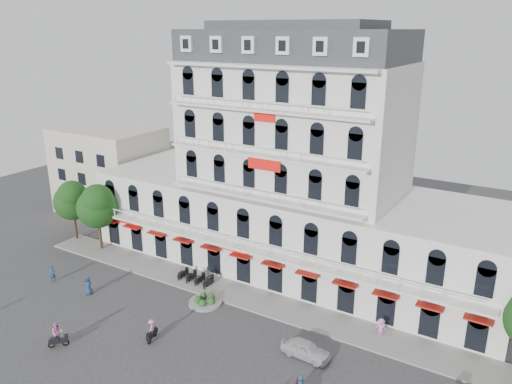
% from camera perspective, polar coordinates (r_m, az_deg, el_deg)
% --- Properties ---
extents(ground, '(120.00, 120.00, 0.00)m').
position_cam_1_polar(ground, '(43.62, -7.45, -17.03)').
color(ground, '#38383A').
rests_on(ground, ground).
extents(sidewalk, '(53.00, 4.00, 0.16)m').
position_cam_1_polar(sidewalk, '(49.72, -0.86, -11.96)').
color(sidewalk, gray).
rests_on(sidewalk, ground).
extents(main_building, '(45.00, 15.00, 25.80)m').
position_cam_1_polar(main_building, '(53.03, 4.27, 1.60)').
color(main_building, silver).
rests_on(main_building, ground).
extents(flank_building_west, '(14.00, 10.00, 12.00)m').
position_cam_1_polar(flank_building_west, '(73.56, -16.31, 2.42)').
color(flank_building_west, beige).
rests_on(flank_building_west, ground).
extents(traffic_island, '(3.20, 3.20, 1.60)m').
position_cam_1_polar(traffic_island, '(49.01, -5.81, -12.31)').
color(traffic_island, gray).
rests_on(traffic_island, ground).
extents(parked_scooter_row, '(4.40, 1.80, 1.10)m').
position_cam_1_polar(parked_scooter_row, '(52.86, -6.91, -10.25)').
color(parked_scooter_row, black).
rests_on(parked_scooter_row, ground).
extents(tree_west_outer, '(4.50, 4.48, 7.76)m').
position_cam_1_polar(tree_west_outer, '(64.62, -20.27, -0.74)').
color(tree_west_outer, '#382314').
rests_on(tree_west_outer, ground).
extents(tree_west_inner, '(4.76, 4.76, 8.25)m').
position_cam_1_polar(tree_west_inner, '(60.50, -17.68, -1.38)').
color(tree_west_inner, '#382314').
rests_on(tree_west_inner, ground).
extents(parked_car, '(4.13, 1.79, 1.39)m').
position_cam_1_polar(parked_car, '(41.92, 5.69, -17.44)').
color(parked_car, silver).
rests_on(parked_car, ground).
extents(rider_southwest, '(1.28, 1.34, 2.28)m').
position_cam_1_polar(rider_southwest, '(45.56, -21.76, -14.87)').
color(rider_southwest, black).
rests_on(rider_southwest, ground).
extents(rider_center, '(0.79, 1.67, 1.93)m').
position_cam_1_polar(rider_center, '(44.30, -11.83, -15.15)').
color(rider_center, black).
rests_on(rider_center, ground).
extents(pedestrian_left, '(1.11, 0.95, 1.93)m').
position_cam_1_polar(pedestrian_left, '(52.66, -18.63, -10.08)').
color(pedestrian_left, navy).
rests_on(pedestrian_left, ground).
extents(pedestrian_mid, '(1.12, 0.64, 1.81)m').
position_cam_1_polar(pedestrian_mid, '(52.33, -5.51, -9.39)').
color(pedestrian_mid, '#595A60').
rests_on(pedestrian_mid, ground).
extents(pedestrian_right, '(1.19, 0.80, 1.69)m').
position_cam_1_polar(pedestrian_right, '(45.20, 14.08, -14.80)').
color(pedestrian_right, pink).
rests_on(pedestrian_right, ground).
extents(pedestrian_far, '(0.75, 0.76, 1.76)m').
position_cam_1_polar(pedestrian_far, '(56.37, -22.24, -8.67)').
color(pedestrian_far, navy).
rests_on(pedestrian_far, ground).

